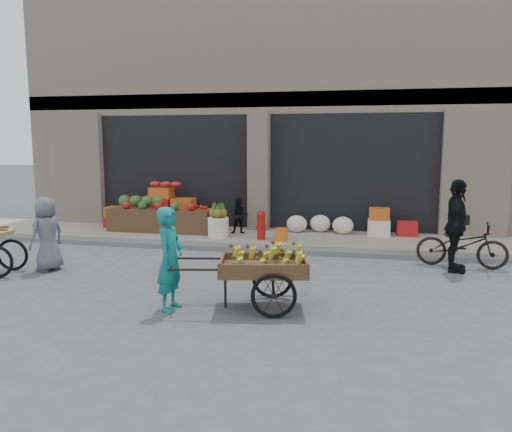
% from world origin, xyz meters
% --- Properties ---
extents(ground, '(80.00, 80.00, 0.00)m').
position_xyz_m(ground, '(0.00, 0.00, 0.00)').
color(ground, '#424244').
rests_on(ground, ground).
extents(sidewalk, '(18.00, 2.20, 0.12)m').
position_xyz_m(sidewalk, '(0.00, 4.10, 0.06)').
color(sidewalk, gray).
rests_on(sidewalk, ground).
extents(building, '(14.00, 6.45, 7.00)m').
position_xyz_m(building, '(0.00, 8.03, 3.37)').
color(building, beige).
rests_on(building, ground).
extents(fruit_display, '(3.10, 1.12, 1.24)m').
position_xyz_m(fruit_display, '(-2.48, 4.38, 0.67)').
color(fruit_display, '#B31918').
rests_on(fruit_display, sidewalk).
extents(pineapple_bin, '(0.52, 0.52, 0.50)m').
position_xyz_m(pineapple_bin, '(-0.75, 3.60, 0.37)').
color(pineapple_bin, silver).
rests_on(pineapple_bin, sidewalk).
extents(fire_hydrant, '(0.22, 0.22, 0.71)m').
position_xyz_m(fire_hydrant, '(0.35, 3.55, 0.50)').
color(fire_hydrant, '#A5140F').
rests_on(fire_hydrant, sidewalk).
extents(orange_bucket, '(0.32, 0.32, 0.30)m').
position_xyz_m(orange_bucket, '(0.85, 3.50, 0.27)').
color(orange_bucket, orange).
rests_on(orange_bucket, sidewalk).
extents(right_bay_goods, '(3.35, 0.60, 0.70)m').
position_xyz_m(right_bay_goods, '(2.61, 4.70, 0.41)').
color(right_bay_goods, silver).
rests_on(right_bay_goods, sidewalk).
extents(seated_person, '(0.51, 0.43, 0.93)m').
position_xyz_m(seated_person, '(-0.35, 4.20, 0.58)').
color(seated_person, black).
rests_on(seated_person, sidewalk).
extents(banana_cart, '(2.34, 1.29, 0.93)m').
position_xyz_m(banana_cart, '(1.27, -1.08, 0.67)').
color(banana_cart, brown).
rests_on(banana_cart, ground).
extents(vendor_woman, '(0.40, 0.58, 1.54)m').
position_xyz_m(vendor_woman, '(-0.01, -1.43, 0.77)').
color(vendor_woman, '#0F7577').
rests_on(vendor_woman, ground).
extents(vendor_grey, '(0.67, 0.82, 1.44)m').
position_xyz_m(vendor_grey, '(-3.21, 0.24, 0.72)').
color(vendor_grey, slate).
rests_on(vendor_grey, ground).
extents(bicycle, '(1.79, 0.85, 0.90)m').
position_xyz_m(bicycle, '(4.70, 2.18, 0.45)').
color(bicycle, black).
rests_on(bicycle, ground).
extents(cyclist, '(0.59, 1.10, 1.78)m').
position_xyz_m(cyclist, '(4.50, 1.78, 0.89)').
color(cyclist, black).
rests_on(cyclist, ground).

